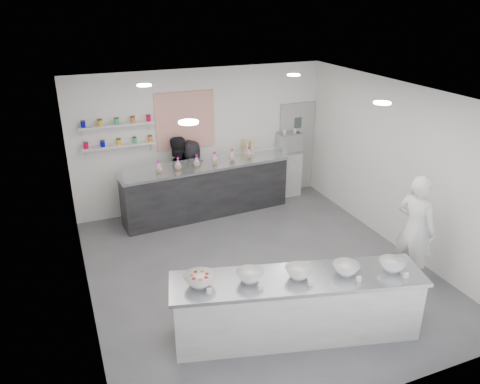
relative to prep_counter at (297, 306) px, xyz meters
name	(u,v)px	position (x,y,z in m)	size (l,w,h in m)	color
floor	(258,270)	(0.19, 1.69, -0.46)	(6.00, 6.00, 0.00)	#515156
ceiling	(261,96)	(0.19, 1.69, 2.54)	(6.00, 6.00, 0.00)	white
back_wall	(202,139)	(0.19, 4.69, 1.04)	(5.50, 5.50, 0.00)	white
left_wall	(79,219)	(-2.56, 1.69, 1.04)	(6.00, 6.00, 0.00)	white
right_wall	(399,167)	(2.94, 1.69, 1.04)	(6.00, 6.00, 0.00)	white
back_door	(296,147)	(2.49, 4.66, 0.59)	(0.88, 0.04, 2.10)	#9F9F9C
pattern_panel	(185,121)	(-0.16, 4.66, 1.49)	(1.25, 0.03, 1.20)	#E55440
jar_shelf_lower	(119,145)	(-1.56, 4.59, 1.14)	(1.45, 0.22, 0.04)	silver
jar_shelf_upper	(117,125)	(-1.56, 4.59, 1.56)	(1.45, 0.22, 0.04)	silver
preserve_jars	(118,132)	(-1.56, 4.57, 1.42)	(1.45, 0.10, 0.56)	#E1003E
downlight_0	(189,122)	(-1.21, 0.69, 2.52)	(0.24, 0.24, 0.02)	white
downlight_1	(382,103)	(1.59, 0.69, 2.52)	(0.24, 0.24, 0.02)	white
downlight_2	(144,85)	(-1.21, 3.29, 2.52)	(0.24, 0.24, 0.02)	white
downlight_3	(294,75)	(1.59, 3.29, 2.52)	(0.24, 0.24, 0.02)	white
prep_counter	(297,306)	(0.00, 0.00, 0.00)	(3.40, 0.77, 0.93)	#ADADA9
back_bar	(207,190)	(0.08, 4.12, 0.09)	(3.59, 0.66, 1.11)	black
sneeze_guard	(212,163)	(0.11, 3.81, 0.80)	(3.54, 0.02, 0.30)	white
espresso_ledge	(270,175)	(1.74, 4.47, 0.07)	(1.43, 0.46, 1.07)	#ADADA9
espresso_machine	(289,142)	(2.19, 4.47, 0.80)	(0.53, 0.37, 0.40)	#93969E
cup_stacks	(249,149)	(1.19, 4.47, 0.77)	(0.25, 0.24, 0.34)	beige
prep_bowls	(299,273)	(0.00, 0.00, 0.54)	(2.96, 0.46, 0.15)	white
label_cards	(326,293)	(0.12, -0.49, 0.50)	(2.66, 0.04, 0.07)	white
cookie_bags	(206,159)	(0.08, 4.12, 0.78)	(2.14, 0.14, 0.26)	#FF86DE
woman_prep	(415,229)	(2.39, 0.51, 0.46)	(0.67, 0.44, 1.85)	white
staff_left	(177,176)	(-0.47, 4.37, 0.40)	(0.84, 0.65, 1.72)	black
staff_right	(192,177)	(-0.15, 4.37, 0.34)	(0.78, 0.51, 1.60)	black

